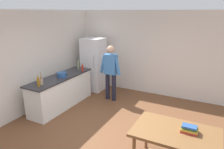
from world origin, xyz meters
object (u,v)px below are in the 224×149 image
at_px(person, 111,69).
at_px(utensil_jar, 41,81).
at_px(refrigerator, 94,64).
at_px(dining_table, 175,135).
at_px(bottle_oil_amber, 38,82).
at_px(bottle_vinegar_tall, 78,65).
at_px(cooking_pot, 62,75).
at_px(bottle_sauce_red, 82,68).
at_px(book_stack, 189,129).

distance_m(person, utensil_jar, 2.06).
distance_m(refrigerator, person, 1.10).
distance_m(dining_table, bottle_oil_amber, 3.35).
relative_size(bottle_vinegar_tall, bottle_oil_amber, 1.14).
relative_size(person, dining_table, 1.21).
bearing_deg(utensil_jar, dining_table, -6.08).
bearing_deg(bottle_oil_amber, person, 63.08).
bearing_deg(dining_table, bottle_oil_amber, 176.09).
distance_m(cooking_pot, utensil_jar, 0.75).
relative_size(bottle_sauce_red, bottle_vinegar_tall, 0.75).
xyz_separation_m(refrigerator, cooking_pot, (-0.05, -1.59, 0.06)).
relative_size(refrigerator, bottle_oil_amber, 6.43).
bearing_deg(bottle_sauce_red, refrigerator, 99.72).
height_order(person, cooking_pot, person).
height_order(utensil_jar, bottle_vinegar_tall, same).
relative_size(dining_table, utensil_jar, 4.37).
distance_m(person, dining_table, 3.20).
bearing_deg(bottle_sauce_red, utensil_jar, -99.13).
bearing_deg(book_stack, utensil_jar, 175.42).
height_order(refrigerator, person, refrigerator).
distance_m(dining_table, bottle_vinegar_tall, 3.97).
bearing_deg(utensil_jar, bottle_vinegar_tall, 91.29).
height_order(dining_table, utensil_jar, utensil_jar).
bearing_deg(bottle_oil_amber, utensil_jar, 114.38).
bearing_deg(book_stack, bottle_sauce_red, 152.39).
relative_size(bottle_vinegar_tall, book_stack, 1.20).
bearing_deg(cooking_pot, bottle_vinegar_tall, 94.81).
bearing_deg(utensil_jar, cooking_pot, 87.15).
xyz_separation_m(bottle_oil_amber, book_stack, (3.52, -0.15, -0.21)).
relative_size(refrigerator, book_stack, 6.75).
bearing_deg(person, dining_table, -42.41).
height_order(refrigerator, book_stack, refrigerator).
height_order(utensil_jar, bottle_oil_amber, utensil_jar).
height_order(person, bottle_sauce_red, person).
bearing_deg(person, book_stack, -39.14).
bearing_deg(cooking_pot, refrigerator, 88.28).
relative_size(utensil_jar, book_stack, 1.20).
bearing_deg(bottle_sauce_red, book_stack, -27.61).
distance_m(refrigerator, bottle_oil_amber, 2.48).
height_order(dining_table, bottle_oil_amber, bottle_oil_amber).
relative_size(refrigerator, dining_table, 1.29).
bearing_deg(person, bottle_vinegar_tall, -171.40).
xyz_separation_m(bottle_sauce_red, bottle_oil_amber, (-0.17, -1.60, 0.02)).
height_order(person, dining_table, person).
bearing_deg(dining_table, cooking_pot, 161.68).
bearing_deg(bottle_vinegar_tall, book_stack, -27.84).
height_order(person, bottle_oil_amber, person).
bearing_deg(person, refrigerator, 149.77).
height_order(bottle_vinegar_tall, bottle_oil_amber, bottle_vinegar_tall).
xyz_separation_m(bottle_vinegar_tall, book_stack, (3.62, -1.91, -0.23)).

